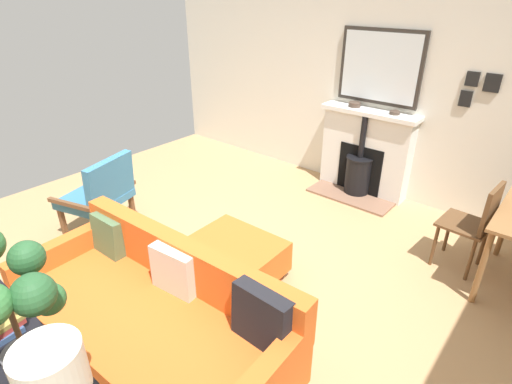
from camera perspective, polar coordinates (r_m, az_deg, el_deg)
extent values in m
cube|color=tan|center=(3.67, -6.98, -12.99)|extent=(5.52, 6.30, 0.01)
cube|color=silver|center=(5.16, 15.72, 15.94)|extent=(0.12, 6.30, 2.88)
cube|color=brown|center=(5.14, 13.11, -0.71)|extent=(0.38, 1.05, 0.03)
cube|color=silver|center=(5.19, 15.26, 5.28)|extent=(0.22, 1.10, 1.01)
cube|color=black|center=(5.18, 14.58, 3.21)|extent=(0.06, 0.57, 0.60)
cylinder|color=black|center=(5.18, 14.28, 2.32)|extent=(0.31, 0.31, 0.45)
cylinder|color=black|center=(5.09, 14.58, 4.73)|extent=(0.33, 0.33, 0.02)
cylinder|color=black|center=(5.00, 14.93, 7.54)|extent=(0.07, 0.07, 0.51)
cube|color=silver|center=(5.01, 15.87, 10.84)|extent=(0.27, 1.18, 0.05)
cube|color=#2D2823|center=(5.00, 17.20, 16.59)|extent=(0.04, 0.98, 0.83)
cube|color=silver|center=(4.98, 17.10, 16.57)|extent=(0.01, 0.90, 0.75)
cylinder|color=#47382D|center=(5.10, 13.82, 11.97)|extent=(0.14, 0.14, 0.05)
torus|color=#47382D|center=(5.09, 13.85, 12.21)|extent=(0.14, 0.14, 0.01)
cylinder|color=#47382D|center=(4.91, 19.09, 10.60)|extent=(0.12, 0.12, 0.04)
torus|color=#47382D|center=(4.90, 19.12, 10.76)|extent=(0.12, 0.12, 0.01)
cylinder|color=#B2B2B7|center=(3.63, -28.70, -16.26)|extent=(0.04, 0.04, 0.10)
cylinder|color=#B2B2B7|center=(3.85, -19.08, -11.31)|extent=(0.04, 0.04, 0.10)
cylinder|color=#B2B2B7|center=(2.90, 3.71, -25.41)|extent=(0.04, 0.04, 0.10)
cube|color=orange|center=(3.00, -15.35, -18.38)|extent=(1.00, 2.12, 0.32)
cube|color=orange|center=(2.96, -10.17, -9.79)|extent=(0.24, 2.08, 0.36)
cube|color=orange|center=(3.54, -25.85, -7.38)|extent=(0.86, 0.16, 0.17)
cube|color=orange|center=(2.32, 0.71, -25.39)|extent=(0.86, 0.16, 0.17)
cube|color=#4C6B47|center=(3.46, -20.24, -5.87)|extent=(0.15, 0.33, 0.33)
cube|color=beige|center=(2.92, -11.58, -10.99)|extent=(0.15, 0.37, 0.36)
cube|color=black|center=(2.50, 0.76, -17.54)|extent=(0.14, 0.39, 0.39)
cylinder|color=#B2B2B7|center=(3.77, -8.84, -11.04)|extent=(0.03, 0.03, 0.09)
cylinder|color=#B2B2B7|center=(3.42, -1.34, -15.26)|extent=(0.03, 0.03, 0.09)
cylinder|color=#B2B2B7|center=(4.03, -3.86, -7.88)|extent=(0.03, 0.03, 0.09)
cylinder|color=#B2B2B7|center=(3.71, 3.49, -11.37)|extent=(0.03, 0.03, 0.09)
cube|color=orange|center=(3.60, -2.79, -8.93)|extent=(0.61, 0.80, 0.28)
cube|color=brown|center=(4.89, -21.44, -1.19)|extent=(0.05, 0.05, 0.38)
cube|color=brown|center=(4.60, -25.72, -3.91)|extent=(0.05, 0.05, 0.38)
cube|color=brown|center=(4.59, -17.14, -2.35)|extent=(0.05, 0.05, 0.38)
cube|color=brown|center=(4.28, -21.42, -5.37)|extent=(0.05, 0.05, 0.38)
cube|color=teal|center=(4.49, -21.87, -0.84)|extent=(0.73, 0.71, 0.08)
cube|color=teal|center=(4.21, -20.02, 1.59)|extent=(0.61, 0.28, 0.44)
cube|color=brown|center=(4.65, -19.39, 1.82)|extent=(0.19, 0.52, 0.04)
cube|color=brown|center=(4.26, -24.99, -1.60)|extent=(0.19, 0.52, 0.04)
cube|color=black|center=(2.48, -32.23, -18.47)|extent=(0.40, 1.89, 0.03)
cylinder|color=white|center=(1.68, -27.10, -21.66)|extent=(0.24, 0.24, 0.21)
cylinder|color=#4C4C51|center=(2.20, -29.47, -20.55)|extent=(0.19, 0.19, 0.18)
cylinder|color=brown|center=(2.05, -30.97, -16.08)|extent=(0.02, 0.02, 0.28)
sphere|color=#26562D|center=(1.80, -29.04, -12.60)|extent=(0.17, 0.17, 0.17)
sphere|color=#2D6633|center=(1.94, -27.33, -13.34)|extent=(0.14, 0.14, 0.14)
sphere|color=#26562D|center=(1.96, -29.77, -8.12)|extent=(0.15, 0.15, 0.15)
cylinder|color=olive|center=(4.48, 31.90, -3.95)|extent=(0.05, 0.05, 0.69)
cylinder|color=olive|center=(3.73, 29.37, -9.42)|extent=(0.05, 0.05, 0.69)
cylinder|color=brown|center=(4.36, 25.59, -5.12)|extent=(0.03, 0.03, 0.44)
cylinder|color=brown|center=(4.09, 23.99, -6.92)|extent=(0.03, 0.03, 0.44)
cylinder|color=brown|center=(4.30, 29.52, -6.56)|extent=(0.03, 0.03, 0.44)
cylinder|color=brown|center=(4.03, 28.16, -8.49)|extent=(0.03, 0.03, 0.44)
cube|color=brown|center=(4.08, 27.48, -4.06)|extent=(0.43, 0.43, 0.02)
cube|color=brown|center=(3.95, 30.43, -2.12)|extent=(0.36, 0.06, 0.42)
cube|color=black|center=(4.71, 28.38, 13.95)|extent=(0.02, 0.12, 0.14)
cube|color=black|center=(4.68, 30.54, 13.19)|extent=(0.02, 0.15, 0.18)
cube|color=black|center=(4.76, 27.60, 11.65)|extent=(0.02, 0.12, 0.16)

